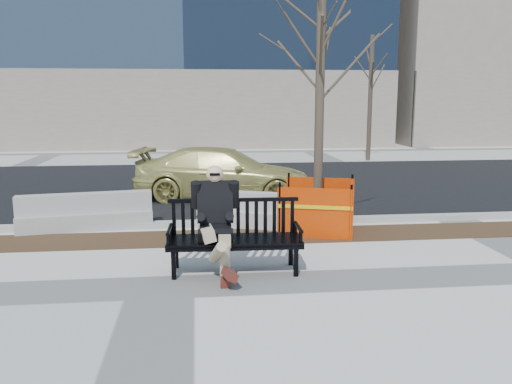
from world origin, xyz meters
TOP-DOWN VIEW (x-y plane):
  - ground at (0.00, 0.00)m, footprint 120.00×120.00m
  - mulch_strip at (0.00, 2.60)m, footprint 40.00×1.20m
  - asphalt_street at (0.00, 8.80)m, footprint 60.00×10.40m
  - curb at (0.00, 3.55)m, footprint 60.00×0.25m
  - bench at (1.09, 0.55)m, footprint 2.12×0.83m
  - seated_man at (0.80, 0.62)m, footprint 0.76×1.22m
  - tree_fence at (2.93, 2.93)m, footprint 2.68×2.68m
  - sedan at (1.23, 6.54)m, footprint 4.96×2.81m
  - jersey_barrier_left at (-1.73, 3.55)m, footprint 2.69×0.94m
  - jersey_barrier_right at (1.81, 3.33)m, footprint 2.60×1.42m
  - far_tree_right at (7.78, 14.49)m, footprint 2.27×2.27m

SIDE VIEW (x-z plane):
  - ground at x=0.00m, z-range 0.00..0.00m
  - bench at x=1.09m, z-range -0.56..0.56m
  - seated_man at x=0.80m, z-range -0.83..0.83m
  - tree_fence at x=2.93m, z-range -2.68..2.68m
  - sedan at x=1.23m, z-range -0.68..0.68m
  - jersey_barrier_left at x=-1.73m, z-range -0.38..0.38m
  - jersey_barrier_right at x=1.81m, z-range -0.37..0.37m
  - far_tree_right at x=7.78m, z-range -2.78..2.78m
  - asphalt_street at x=0.00m, z-range 0.00..0.01m
  - mulch_strip at x=0.00m, z-range -0.01..0.01m
  - curb at x=0.00m, z-range 0.00..0.12m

